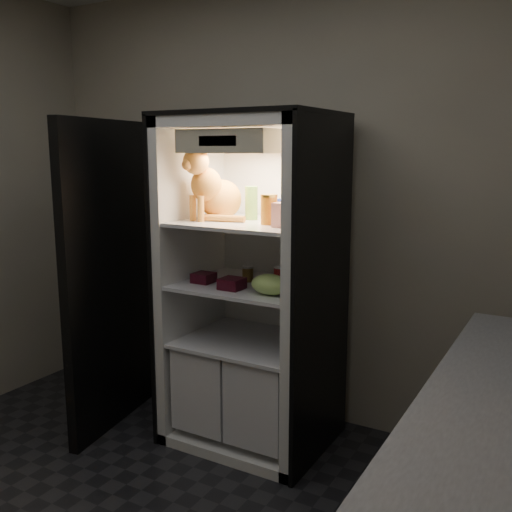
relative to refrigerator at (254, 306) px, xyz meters
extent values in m
plane|color=#BAB29B|center=(0.00, 0.42, 0.56)|extent=(3.60, 0.00, 3.60)
cube|color=white|center=(0.00, 0.29, 0.13)|extent=(0.85, 0.06, 1.85)
cube|color=white|center=(-0.40, -0.03, 0.13)|extent=(0.06, 0.70, 1.85)
cube|color=white|center=(0.40, -0.03, 0.13)|extent=(0.06, 0.70, 1.85)
cube|color=white|center=(0.00, -0.03, 1.03)|extent=(0.85, 0.70, 0.06)
cube|color=white|center=(0.00, -0.03, -0.76)|extent=(0.85, 0.70, 0.06)
cube|color=black|center=(-0.44, -0.03, 0.13)|extent=(0.02, 0.72, 1.87)
cube|color=black|center=(0.44, -0.03, 0.13)|extent=(0.02, 0.72, 1.87)
cube|color=black|center=(0.00, -0.03, 1.07)|extent=(0.90, 0.72, 0.02)
cube|color=white|center=(0.00, -0.06, 0.49)|extent=(0.73, 0.62, 0.02)
cube|color=white|center=(0.00, -0.06, 0.14)|extent=(0.73, 0.62, 0.02)
cube|color=white|center=(-0.18, -0.06, -0.44)|extent=(0.34, 0.58, 0.48)
cube|color=white|center=(0.18, -0.06, -0.44)|extent=(0.34, 0.58, 0.48)
cube|color=white|center=(0.00, -0.06, -0.19)|extent=(0.73, 0.62, 0.02)
cube|color=beige|center=(0.00, -0.27, 0.93)|extent=(0.52, 0.18, 0.12)
cube|color=black|center=(0.00, -0.36, 0.93)|extent=(0.22, 0.01, 0.05)
cube|color=black|center=(-0.84, -0.28, 0.13)|extent=(0.21, 0.87, 1.85)
cube|color=white|center=(-0.85, -0.34, -0.24)|extent=(0.17, 0.64, 0.12)
cube|color=white|center=(-0.85, -0.34, 0.26)|extent=(0.17, 0.64, 0.12)
ellipsoid|color=#C06F18|center=(-0.20, -0.03, 0.61)|extent=(0.28, 0.32, 0.23)
ellipsoid|color=#C06F18|center=(-0.23, -0.13, 0.69)|extent=(0.21, 0.20, 0.19)
sphere|color=orange|center=(-0.25, -0.20, 0.82)|extent=(0.18, 0.18, 0.14)
sphere|color=orange|center=(-0.27, -0.26, 0.81)|extent=(0.07, 0.07, 0.06)
cone|color=orange|center=(-0.29, -0.18, 0.89)|extent=(0.07, 0.07, 0.06)
cone|color=orange|center=(-0.20, -0.20, 0.89)|extent=(0.07, 0.07, 0.06)
cylinder|color=#C06F18|center=(-0.28, -0.19, 0.57)|extent=(0.04, 0.04, 0.14)
cylinder|color=#C06F18|center=(-0.22, -0.21, 0.57)|extent=(0.04, 0.04, 0.14)
cylinder|color=#C06F18|center=(-0.11, -0.15, 0.52)|extent=(0.26, 0.08, 0.04)
cylinder|color=#24843B|center=(-0.03, 0.01, 0.58)|extent=(0.07, 0.07, 0.17)
cylinder|color=#24843B|center=(-0.03, 0.01, 0.68)|extent=(0.07, 0.07, 0.02)
cylinder|color=white|center=(0.07, 0.11, 0.55)|extent=(0.08, 0.08, 0.10)
cylinder|color=#162F9D|center=(0.07, 0.11, 0.61)|extent=(0.08, 0.08, 0.02)
cylinder|color=maroon|center=(0.16, -0.12, 0.57)|extent=(0.09, 0.09, 0.14)
cylinder|color=#B48A30|center=(0.16, -0.12, 0.65)|extent=(0.09, 0.09, 0.02)
cylinder|color=maroon|center=(0.32, 0.03, 0.58)|extent=(0.11, 0.11, 0.17)
cylinder|color=white|center=(0.32, 0.03, 0.67)|extent=(0.11, 0.11, 0.01)
cube|color=silver|center=(0.26, -0.19, 0.56)|extent=(0.07, 0.07, 0.12)
cylinder|color=black|center=(0.21, 0.01, 0.20)|extent=(0.06, 0.06, 0.11)
cylinder|color=#B2B2B2|center=(0.21, 0.01, 0.26)|extent=(0.06, 0.06, 0.00)
cylinder|color=black|center=(0.26, -0.07, 0.20)|extent=(0.06, 0.06, 0.11)
cylinder|color=#B2B2B2|center=(0.26, -0.07, 0.26)|extent=(0.06, 0.06, 0.00)
cylinder|color=black|center=(0.25, -0.16, 0.22)|extent=(0.07, 0.07, 0.13)
cylinder|color=#B2B2B2|center=(0.25, -0.16, 0.28)|extent=(0.07, 0.07, 0.00)
cylinder|color=brown|center=(-0.03, -0.02, 0.19)|extent=(0.06, 0.06, 0.08)
cylinder|color=#B2B2B2|center=(-0.03, -0.02, 0.23)|extent=(0.06, 0.06, 0.01)
ellipsoid|color=#99C55C|center=(0.22, -0.22, 0.20)|extent=(0.21, 0.15, 0.11)
cube|color=#480C1C|center=(-0.23, -0.17, 0.18)|extent=(0.11, 0.11, 0.06)
cube|color=#480C1C|center=(-0.01, -0.22, 0.18)|extent=(0.12, 0.12, 0.06)
camera|label=1|loc=(1.59, -2.74, 0.89)|focal=40.00mm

